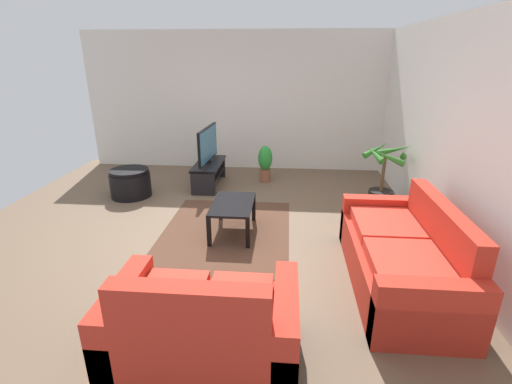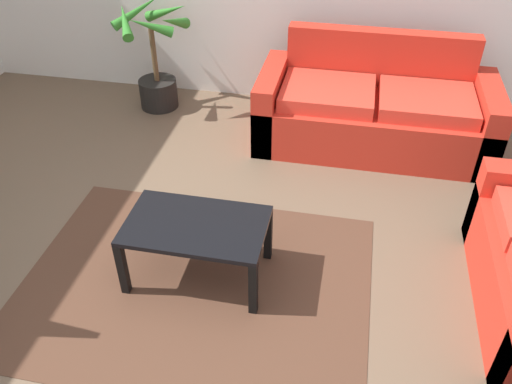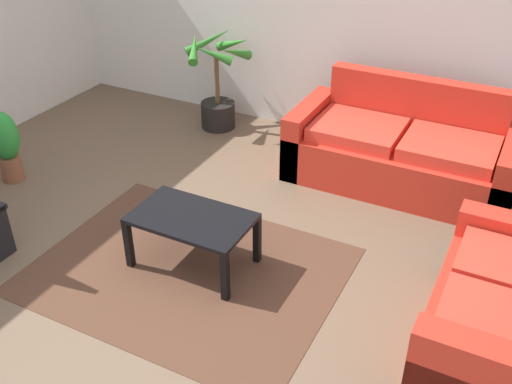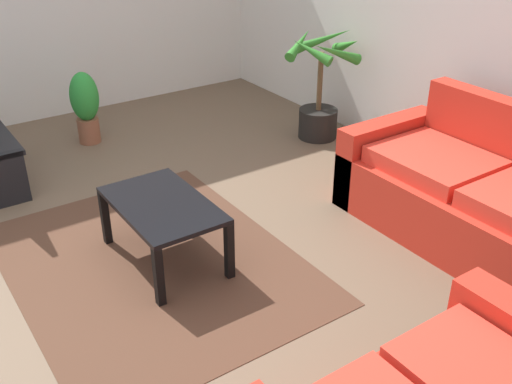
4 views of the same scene
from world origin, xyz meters
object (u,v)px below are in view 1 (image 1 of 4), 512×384
object	(u,v)px
tv_stand	(209,170)
coffee_table	(233,207)
tv	(208,144)
potted_plant_small	(265,162)
couch_main	(402,258)
couch_loveseat	(203,327)
potted_palm	(383,182)
ottoman	(130,183)

from	to	relation	value
tv_stand	coffee_table	xyz separation A→B (m)	(1.86, 0.71, 0.08)
tv	coffee_table	world-z (taller)	tv
tv	potted_plant_small	world-z (taller)	tv
couch_main	coffee_table	distance (m)	2.16
couch_loveseat	tv	distance (m)	4.17
potted_palm	tv	bearing A→B (deg)	-105.86
tv_stand	couch_main	bearing A→B (deg)	41.81
ottoman	tv	bearing A→B (deg)	118.27
potted_palm	ottoman	distance (m)	4.09
coffee_table	potted_plant_small	distance (m)	2.19
couch_main	ottoman	distance (m)	4.42
tv	coffee_table	size ratio (longest dim) A/B	1.24
tv_stand	tv	distance (m)	0.48
tv	potted_palm	size ratio (longest dim) A/B	1.05
potted_plant_small	tv	bearing A→B (deg)	-72.63
couch_main	ottoman	xyz separation A→B (m)	(-2.25, -3.80, -0.07)
potted_palm	potted_plant_small	bearing A→B (deg)	-121.04
couch_main	tv	xyz separation A→B (m)	(-2.90, -2.59, 0.46)
tv_stand	potted_palm	xyz separation A→B (m)	(0.82, 2.87, 0.14)
couch_loveseat	couch_main	bearing A→B (deg)	122.96
couch_loveseat	potted_palm	distance (m)	3.86
couch_main	potted_palm	bearing A→B (deg)	172.38
couch_main	tv	world-z (taller)	tv
couch_loveseat	coffee_table	size ratio (longest dim) A/B	1.66
couch_main	couch_loveseat	size ratio (longest dim) A/B	1.39
tv	coffee_table	distance (m)	2.03
potted_palm	coffee_table	bearing A→B (deg)	-64.24
coffee_table	potted_palm	distance (m)	2.41
couch_loveseat	coffee_table	bearing A→B (deg)	-177.66
couch_main	tv	distance (m)	3.92
tv_stand	coffee_table	size ratio (longest dim) A/B	1.27
tv	potted_plant_small	distance (m)	1.12
couch_main	couch_loveseat	xyz separation A→B (m)	(1.17, -1.80, -0.00)
coffee_table	potted_plant_small	xyz separation A→B (m)	(-2.17, 0.29, 0.01)
coffee_table	potted_palm	world-z (taller)	potted_palm
couch_loveseat	ottoman	bearing A→B (deg)	-149.67
couch_main	coffee_table	world-z (taller)	couch_main
coffee_table	ottoman	bearing A→B (deg)	-122.42
potted_plant_small	ottoman	distance (m)	2.41
tv_stand	potted_plant_small	bearing A→B (deg)	107.31
couch_loveseat	coffee_table	world-z (taller)	couch_loveseat
couch_loveseat	tv_stand	distance (m)	4.14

